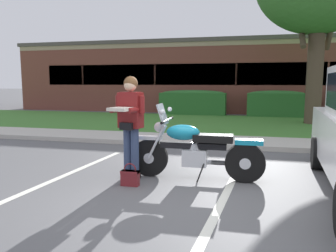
# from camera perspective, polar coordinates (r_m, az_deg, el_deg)

# --- Properties ---
(ground_plane) EXTENTS (140.00, 140.00, 0.00)m
(ground_plane) POSITION_cam_1_polar(r_m,az_deg,el_deg) (4.82, 6.37, -11.88)
(ground_plane) COLOR #565659
(curb_strip) EXTENTS (60.00, 0.20, 0.12)m
(curb_strip) POSITION_cam_1_polar(r_m,az_deg,el_deg) (8.14, 9.65, -3.47)
(curb_strip) COLOR #B7B2A8
(curb_strip) RESTS_ON ground
(concrete_walk) EXTENTS (60.00, 1.50, 0.08)m
(concrete_walk) POSITION_cam_1_polar(r_m,az_deg,el_deg) (8.98, 10.07, -2.58)
(concrete_walk) COLOR #B7B2A8
(concrete_walk) RESTS_ON ground
(grass_lawn) EXTENTS (60.00, 6.20, 0.06)m
(grass_lawn) POSITION_cam_1_polar(r_m,az_deg,el_deg) (12.78, 11.29, 0.34)
(grass_lawn) COLOR #3D752D
(grass_lawn) RESTS_ON ground
(stall_stripe_0) EXTENTS (0.49, 4.39, 0.01)m
(stall_stripe_0) POSITION_cam_1_polar(r_m,az_deg,el_deg) (5.86, -18.76, -8.67)
(stall_stripe_0) COLOR silver
(stall_stripe_0) RESTS_ON ground
(stall_stripe_1) EXTENTS (0.49, 4.39, 0.01)m
(stall_stripe_1) POSITION_cam_1_polar(r_m,az_deg,el_deg) (4.99, 10.12, -11.26)
(stall_stripe_1) COLOR silver
(stall_stripe_1) RESTS_ON ground
(motorcycle) EXTENTS (2.24, 0.82, 1.26)m
(motorcycle) POSITION_cam_1_polar(r_m,az_deg,el_deg) (5.48, 5.70, -4.21)
(motorcycle) COLOR black
(motorcycle) RESTS_ON ground
(rider_person) EXTENTS (0.53, 0.62, 1.70)m
(rider_person) POSITION_cam_1_polar(r_m,az_deg,el_deg) (5.43, -6.59, 1.22)
(rider_person) COLOR black
(rider_person) RESTS_ON ground
(handbag) EXTENTS (0.28, 0.13, 0.36)m
(handbag) POSITION_cam_1_polar(r_m,az_deg,el_deg) (5.22, -6.59, -8.71)
(handbag) COLOR maroon
(handbag) RESTS_ON ground
(hedge_left) EXTENTS (3.21, 0.90, 1.24)m
(hedge_left) POSITION_cam_1_polar(r_m,az_deg,el_deg) (16.18, 4.32, 4.16)
(hedge_left) COLOR #286028
(hedge_left) RESTS_ON ground
(hedge_center_left) EXTENTS (2.61, 0.90, 1.24)m
(hedge_center_left) POSITION_cam_1_polar(r_m,az_deg,el_deg) (15.99, 18.23, 3.77)
(hedge_center_left) COLOR #286028
(hedge_center_left) RESTS_ON ground
(brick_building) EXTENTS (25.19, 10.68, 3.88)m
(brick_building) POSITION_cam_1_polar(r_m,az_deg,el_deg) (22.25, 12.31, 8.25)
(brick_building) COLOR brown
(brick_building) RESTS_ON ground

